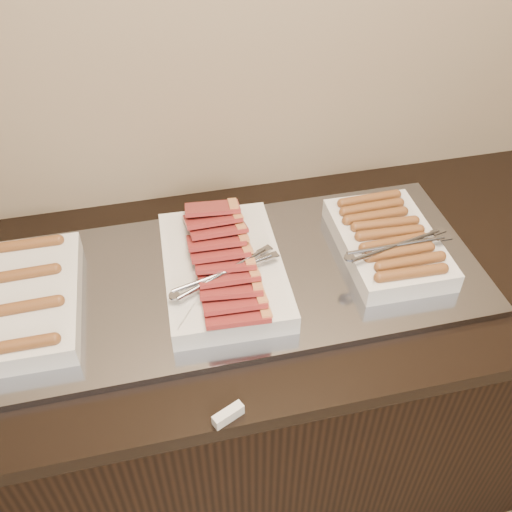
{
  "coord_description": "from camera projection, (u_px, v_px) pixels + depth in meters",
  "views": [
    {
      "loc": [
        -0.12,
        1.19,
        1.86
      ],
      "look_at": [
        0.1,
        2.13,
        0.97
      ],
      "focal_mm": 40.0,
      "sensor_mm": 36.0,
      "label": 1
    }
  ],
  "objects": [
    {
      "name": "counter",
      "position": [
        223.0,
        392.0,
        1.65
      ],
      "size": [
        2.06,
        0.76,
        0.9
      ],
      "color": "black",
      "rests_on": "ground"
    },
    {
      "name": "warming_tray",
      "position": [
        228.0,
        279.0,
        1.35
      ],
      "size": [
        1.2,
        0.5,
        0.02
      ],
      "primitive_type": "cube",
      "color": "gray",
      "rests_on": "counter"
    },
    {
      "name": "dish_right",
      "position": [
        388.0,
        241.0,
        1.38
      ],
      "size": [
        0.27,
        0.34,
        0.08
      ],
      "rotation": [
        0.0,
        0.0,
        -0.02
      ],
      "color": "silver",
      "rests_on": "warming_tray"
    },
    {
      "name": "dish_left",
      "position": [
        22.0,
        300.0,
        1.25
      ],
      "size": [
        0.25,
        0.37,
        0.07
      ],
      "rotation": [
        0.0,
        0.0,
        -0.02
      ],
      "color": "silver",
      "rests_on": "warming_tray"
    },
    {
      "name": "dish_center",
      "position": [
        223.0,
        267.0,
        1.31
      ],
      "size": [
        0.29,
        0.43,
        0.1
      ],
      "rotation": [
        0.0,
        0.0,
        -0.04
      ],
      "color": "silver",
      "rests_on": "warming_tray"
    },
    {
      "name": "label_holder",
      "position": [
        228.0,
        415.0,
        1.07
      ],
      "size": [
        0.07,
        0.04,
        0.03
      ],
      "primitive_type": "cube",
      "rotation": [
        0.0,
        0.0,
        0.42
      ],
      "color": "silver",
      "rests_on": "counter"
    }
  ]
}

